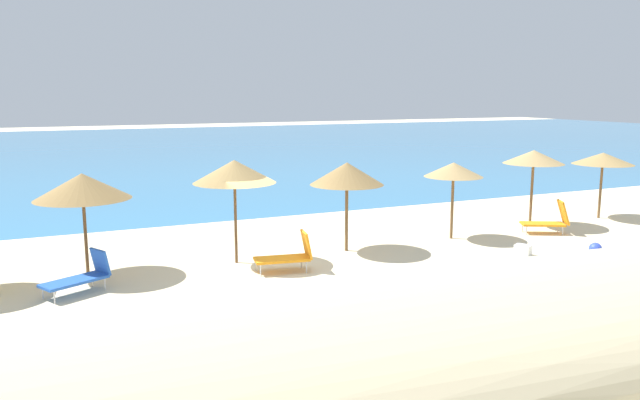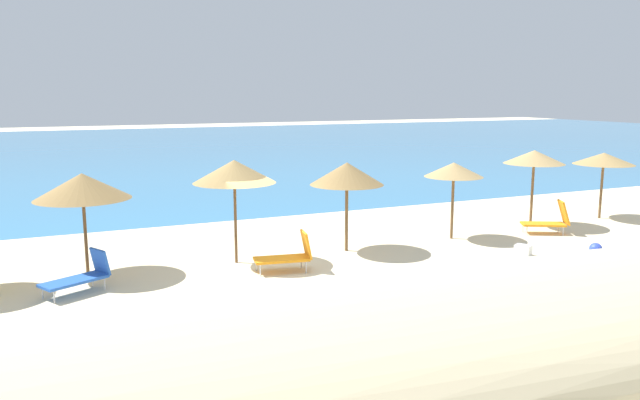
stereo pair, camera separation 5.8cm
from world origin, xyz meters
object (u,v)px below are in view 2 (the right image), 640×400
Objects in this scene: beach_umbrella_5 at (454,170)px; beach_umbrella_6 at (534,157)px; beach_umbrella_7 at (604,159)px; beach_umbrella_3 at (234,172)px; lounge_chair_0 at (550,220)px; lounge_chair_3 at (81,276)px; beach_umbrella_4 at (347,174)px; beach_umbrella_2 at (82,186)px; lounge_chair_2 at (289,255)px; beach_ball at (596,249)px; cooler_box at (523,250)px.

beach_umbrella_6 is at bearing 7.33° from beach_umbrella_5.
beach_umbrella_7 is (3.49, 0.02, -0.21)m from beach_umbrella_6.
beach_umbrella_6 is (11.36, 0.47, -0.12)m from beach_umbrella_3.
lounge_chair_0 is at bearing -161.10° from beach_umbrella_7.
beach_umbrella_7 reaches higher than lounge_chair_3.
beach_umbrella_3 is 14.86m from beach_umbrella_7.
beach_umbrella_4 is at bearing -179.44° from beach_umbrella_5.
lounge_chair_0 is at bearing -5.68° from beach_umbrella_4.
beach_umbrella_2 reaches higher than beach_umbrella_7.
beach_umbrella_2 is at bearing 79.09° from lounge_chair_2.
beach_umbrella_4 is 8.10m from lounge_chair_3.
beach_umbrella_7 is at bearing 0.22° from beach_umbrella_2.
lounge_chair_2 is at bearing -53.65° from beach_umbrella_3.
lounge_chair_2 is (-13.78, -1.95, -1.86)m from beach_umbrella_7.
lounge_chair_3 is (-4.26, -1.08, -2.24)m from beach_umbrella_3.
beach_ball is (14.45, -2.52, -0.23)m from lounge_chair_3.
beach_umbrella_5 reaches higher than lounge_chair_3.
beach_umbrella_4 is 5.81m from cooler_box.
beach_ball is (6.67, -3.54, -2.22)m from beach_umbrella_4.
beach_umbrella_4 reaches higher than beach_ball.
beach_ball is at bearing -15.80° from beach_umbrella_2.
beach_umbrella_4 reaches higher than beach_umbrella_7.
beach_umbrella_7 is (11.33, 0.56, -0.08)m from beach_umbrella_4.
beach_umbrella_3 is at bearing 161.53° from cooler_box.
beach_umbrella_3 reaches higher than beach_umbrella_5.
lounge_chair_0 is (-3.81, -1.30, -1.86)m from beach_umbrella_7.
beach_umbrella_6 is at bearing -179.70° from beach_umbrella_7.
cooler_box is at bearing -134.96° from beach_umbrella_6.
beach_umbrella_7 is (18.88, 0.07, -0.09)m from beach_umbrella_2.
lounge_chair_0 is (15.07, -1.23, -1.95)m from beach_umbrella_2.
beach_umbrella_4 is at bearing 152.05° from beach_ball.
beach_umbrella_3 is at bearing -177.63° from beach_umbrella_6.
beach_umbrella_2 is at bearing 177.79° from beach_umbrella_5.
beach_umbrella_6 is 1.67× the size of lounge_chair_0.
beach_umbrella_7 is 19.27m from lounge_chair_3.
cooler_box is (-3.20, -3.20, -2.38)m from beach_umbrella_6.
beach_umbrella_4 is 3.97m from beach_umbrella_5.
beach_umbrella_2 reaches higher than beach_umbrella_5.
beach_umbrella_2 is 1.66× the size of lounge_chair_0.
beach_umbrella_5 is 4.97m from beach_ball.
beach_umbrella_5 is (3.97, 0.04, -0.09)m from beach_umbrella_4.
cooler_box is at bearing -18.47° from beach_umbrella_3.
beach_umbrella_4 is 7.87m from beach_ball.
beach_ball is at bearing -19.48° from beach_umbrella_3.
lounge_chair_0 is at bearing -77.06° from lounge_chair_2.
beach_umbrella_5 is (7.49, -0.03, -0.33)m from beach_umbrella_3.
lounge_chair_2 is 5.35m from lounge_chair_3.
beach_umbrella_4 is (7.55, -0.48, -0.01)m from beach_umbrella_2.
lounge_chair_3 is at bearing 118.40° from lounge_chair_0.
beach_umbrella_5 is 1.58× the size of lounge_chair_2.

